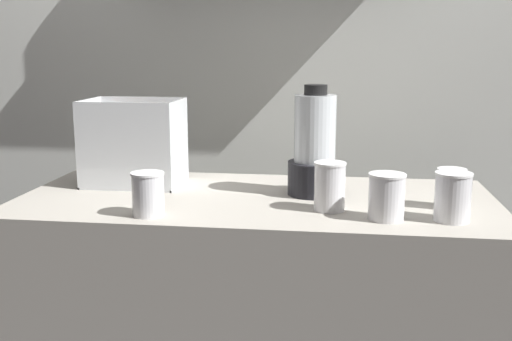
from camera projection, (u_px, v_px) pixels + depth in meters
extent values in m
cube|color=#9E998E|center=(256.00, 337.00, 1.87)|extent=(1.40, 0.64, 0.90)
cube|color=silver|center=(282.00, 68.00, 2.46)|extent=(2.60, 0.04, 2.50)
cube|color=white|center=(136.00, 183.00, 1.95)|extent=(0.30, 0.21, 0.01)
cube|color=white|center=(122.00, 147.00, 1.83)|extent=(0.30, 0.01, 0.27)
cube|color=white|center=(144.00, 137.00, 2.03)|extent=(0.30, 0.01, 0.27)
cube|color=white|center=(90.00, 141.00, 1.95)|extent=(0.01, 0.21, 0.27)
cube|color=white|center=(179.00, 143.00, 1.91)|extent=(0.01, 0.21, 0.27)
cone|color=orange|center=(132.00, 177.00, 1.94)|extent=(0.03, 0.17, 0.03)
cone|color=orange|center=(147.00, 178.00, 1.95)|extent=(0.04, 0.18, 0.03)
cone|color=orange|center=(131.00, 177.00, 1.94)|extent=(0.13, 0.15, 0.03)
cone|color=orange|center=(145.00, 177.00, 1.95)|extent=(0.15, 0.07, 0.03)
cone|color=orange|center=(147.00, 167.00, 1.93)|extent=(0.17, 0.08, 0.03)
cone|color=orange|center=(123.00, 166.00, 1.95)|extent=(0.04, 0.18, 0.03)
cone|color=orange|center=(138.00, 170.00, 1.94)|extent=(0.06, 0.15, 0.03)
cone|color=orange|center=(127.00, 165.00, 1.94)|extent=(0.09, 0.18, 0.04)
cone|color=orange|center=(120.00, 158.00, 1.94)|extent=(0.17, 0.13, 0.03)
cone|color=orange|center=(132.00, 163.00, 1.94)|extent=(0.15, 0.14, 0.02)
cone|color=orange|center=(147.00, 157.00, 1.93)|extent=(0.18, 0.11, 0.03)
cone|color=orange|center=(127.00, 161.00, 1.93)|extent=(0.08, 0.16, 0.03)
cone|color=orange|center=(129.00, 154.00, 1.94)|extent=(0.09, 0.18, 0.03)
cylinder|color=black|center=(314.00, 178.00, 1.81)|extent=(0.16, 0.16, 0.10)
cylinder|color=silver|center=(315.00, 129.00, 1.78)|extent=(0.12, 0.12, 0.20)
cylinder|color=maroon|center=(314.00, 155.00, 1.79)|extent=(0.11, 0.11, 0.04)
cylinder|color=black|center=(316.00, 90.00, 1.75)|extent=(0.07, 0.07, 0.03)
cylinder|color=white|center=(148.00, 195.00, 1.58)|extent=(0.08, 0.08, 0.11)
cylinder|color=yellow|center=(148.00, 204.00, 1.58)|extent=(0.08, 0.08, 0.06)
cylinder|color=white|center=(147.00, 174.00, 1.57)|extent=(0.09, 0.09, 0.01)
cylinder|color=white|center=(330.00, 188.00, 1.62)|extent=(0.08, 0.08, 0.13)
cylinder|color=orange|center=(330.00, 191.00, 1.63)|extent=(0.08, 0.08, 0.11)
cylinder|color=white|center=(330.00, 163.00, 1.61)|extent=(0.09, 0.09, 0.01)
cylinder|color=white|center=(387.00, 198.00, 1.54)|extent=(0.09, 0.09, 0.11)
cylinder|color=orange|center=(386.00, 203.00, 1.54)|extent=(0.08, 0.08, 0.08)
cylinder|color=white|center=(388.00, 175.00, 1.53)|extent=(0.10, 0.10, 0.01)
cylinder|color=white|center=(453.00, 198.00, 1.53)|extent=(0.09, 0.09, 0.12)
cylinder|color=orange|center=(452.00, 206.00, 1.53)|extent=(0.08, 0.08, 0.08)
cylinder|color=white|center=(454.00, 174.00, 1.51)|extent=(0.09, 0.09, 0.01)
cylinder|color=white|center=(451.00, 189.00, 1.65)|extent=(0.08, 0.08, 0.10)
cylinder|color=red|center=(451.00, 193.00, 1.65)|extent=(0.07, 0.07, 0.08)
cylinder|color=white|center=(452.00, 170.00, 1.64)|extent=(0.08, 0.08, 0.01)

